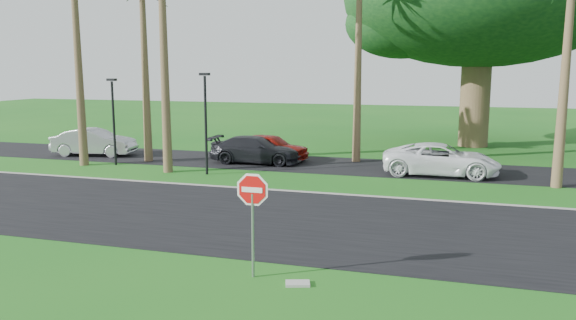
# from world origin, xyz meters

# --- Properties ---
(ground) EXTENTS (120.00, 120.00, 0.00)m
(ground) POSITION_xyz_m (0.00, 0.00, 0.00)
(ground) COLOR #165A17
(ground) RESTS_ON ground
(road) EXTENTS (120.00, 8.00, 0.02)m
(road) POSITION_xyz_m (0.00, 2.00, 0.01)
(road) COLOR black
(road) RESTS_ON ground
(parking_strip) EXTENTS (120.00, 5.00, 0.02)m
(parking_strip) POSITION_xyz_m (0.00, 12.50, 0.01)
(parking_strip) COLOR black
(parking_strip) RESTS_ON ground
(curb) EXTENTS (120.00, 0.12, 0.06)m
(curb) POSITION_xyz_m (0.00, 6.05, 0.03)
(curb) COLOR gray
(curb) RESTS_ON ground
(stop_sign_near) EXTENTS (1.05, 0.07, 2.62)m
(stop_sign_near) POSITION_xyz_m (0.50, -3.00, 1.77)
(stop_sign_near) COLOR gray
(stop_sign_near) RESTS_ON ground
(streetlight_left) EXTENTS (0.45, 0.25, 4.34)m
(streetlight_left) POSITION_xyz_m (-11.50, 9.50, 2.50)
(streetlight_left) COLOR black
(streetlight_left) RESTS_ON ground
(streetlight_right) EXTENTS (0.45, 0.25, 4.64)m
(streetlight_right) POSITION_xyz_m (-6.00, 8.50, 2.65)
(streetlight_right) COLOR black
(streetlight_right) RESTS_ON ground
(car_silver) EXTENTS (4.75, 2.36, 1.50)m
(car_silver) POSITION_xyz_m (-14.37, 11.79, 0.75)
(car_silver) COLOR #A8AAAF
(car_silver) RESTS_ON ground
(car_red) EXTENTS (4.33, 2.19, 1.41)m
(car_red) POSITION_xyz_m (-4.44, 13.01, 0.71)
(car_red) COLOR maroon
(car_red) RESTS_ON ground
(car_dark) EXTENTS (4.79, 2.10, 1.37)m
(car_dark) POSITION_xyz_m (-4.86, 11.99, 0.69)
(car_dark) COLOR black
(car_dark) RESTS_ON ground
(car_minivan) EXTENTS (5.25, 2.49, 1.45)m
(car_minivan) POSITION_xyz_m (4.35, 11.32, 0.72)
(car_minivan) COLOR white
(car_minivan) RESTS_ON ground
(utility_slab) EXTENTS (0.63, 0.50, 0.06)m
(utility_slab) POSITION_xyz_m (1.63, -3.17, 0.03)
(utility_slab) COLOR #9E9F97
(utility_slab) RESTS_ON ground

